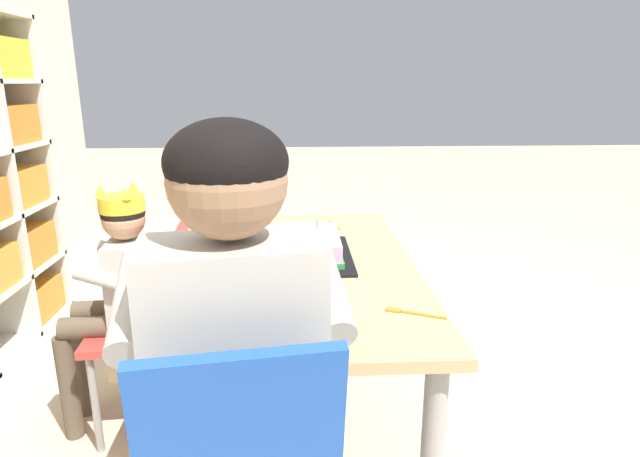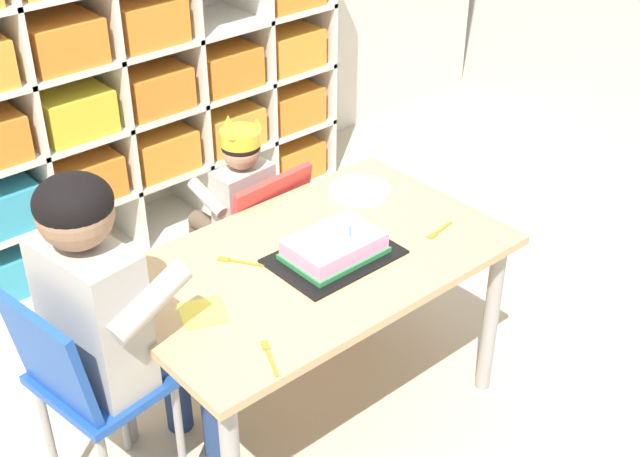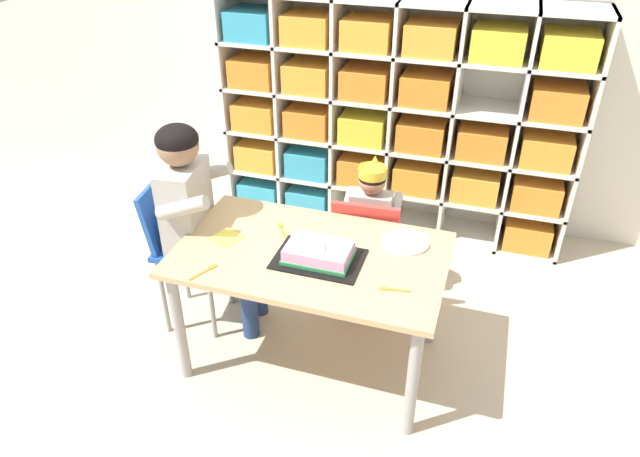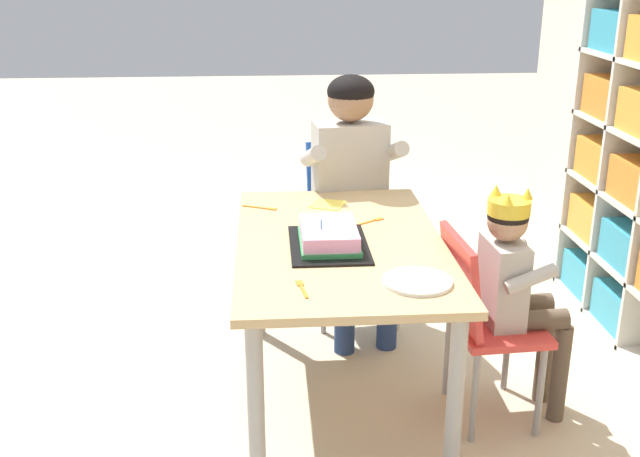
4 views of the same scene
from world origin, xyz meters
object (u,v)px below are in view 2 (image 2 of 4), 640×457
Objects in this scene: child_with_crown at (236,198)px; paper_plate_stack at (360,190)px; classroom_chair_adult_side at (86,383)px; fork_near_cake_tray at (269,356)px; fork_by_napkin at (238,262)px; adult_helper_seated at (113,304)px; activity_table at (312,279)px; classroom_chair_blue at (258,238)px; birthday_cake_on_tray at (334,249)px; fork_at_table_front_edge at (439,231)px.

paper_plate_stack is at bearing 118.32° from child_with_crown.
fork_near_cake_tray is (0.34, -0.36, 0.14)m from classroom_chair_adult_side.
adult_helper_seated is at bearing -121.53° from fork_by_napkin.
classroom_chair_blue reaches higher than activity_table.
child_with_crown reaches higher than birthday_cake_on_tray.
activity_table is at bearing 150.38° from fork_at_table_front_edge.
classroom_chair_adult_side is 0.52m from fork_near_cake_tray.
fork_near_cake_tray is (-0.51, -0.84, 0.10)m from child_with_crown.
fork_at_table_front_edge is (0.25, -0.62, 0.22)m from classroom_chair_blue.
activity_table is 0.43m from paper_plate_stack.
adult_helper_seated reaches higher than classroom_chair_adult_side.
fork_at_table_front_edge is (1.10, -0.24, 0.14)m from classroom_chair_adult_side.
child_with_crown reaches higher than fork_by_napkin.
birthday_cake_on_tray is at bearing 20.51° from fork_by_napkin.
activity_table is 5.60× the size of paper_plate_stack.
child_with_crown is at bearing 111.61° from fork_by_napkin.
child_with_crown is 0.46m from paper_plate_stack.
adult_helper_seated is 8.38× the size of fork_by_napkin.
adult_helper_seated is 0.66m from birthday_cake_on_tray.
birthday_cake_on_tray is 2.87× the size of fork_by_napkin.
classroom_chair_adult_side is 0.23m from adult_helper_seated.
child_with_crown reaches higher than fork_at_table_front_edge.
adult_helper_seated reaches higher than classroom_chair_blue.
paper_plate_stack is at bearing 27.24° from activity_table.
fork_near_cake_tray is at bearing -179.83° from fork_at_table_front_edge.
fork_near_cake_tray is (-0.42, -0.22, -0.03)m from birthday_cake_on_tray.
child_with_crown reaches higher than paper_plate_stack.
adult_helper_seated is at bearing -125.76° from fork_near_cake_tray.
classroom_chair_blue reaches higher than fork_near_cake_tray.
paper_plate_stack is at bearing 126.87° from classroom_chair_blue.
fork_at_table_front_edge reaches higher than activity_table.
activity_table is at bearing 149.93° from fork_near_cake_tray.
fork_by_napkin and fork_near_cake_tray have the same top height.
fork_near_cake_tray is (-0.51, -0.73, 0.22)m from classroom_chair_blue.
paper_plate_stack reaches higher than fork_at_table_front_edge.
activity_table is 0.72m from classroom_chair_adult_side.
birthday_cake_on_tray is 2.97× the size of fork_at_table_front_edge.
adult_helper_seated is at bearing -90.00° from classroom_chair_adult_side.
fork_by_napkin is at bearing -172.93° from paper_plate_stack.
classroom_chair_adult_side is 1.10m from paper_plate_stack.
fork_by_napkin is at bearing -94.80° from classroom_chair_adult_side.
adult_helper_seated reaches higher than fork_at_table_front_edge.
fork_by_napkin and fork_at_table_front_edge have the same top height.
child_with_crown is 4.00× the size of paper_plate_stack.
classroom_chair_adult_side is 6.19× the size of fork_at_table_front_edge.
paper_plate_stack is (0.97, 0.08, -0.05)m from adult_helper_seated.
classroom_chair_blue is (0.14, 0.47, -0.14)m from activity_table.
classroom_chair_adult_side reaches higher than paper_plate_stack.
birthday_cake_on_tray reaches higher than fork_near_cake_tray.
fork_by_napkin is at bearing 143.84° from birthday_cake_on_tray.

